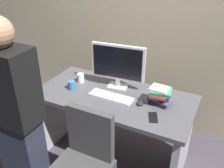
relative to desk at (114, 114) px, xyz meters
The scene contains 11 objects.
ground_plane 0.52m from the desk, ahead, with size 9.00×9.00×0.00m, color #3D3842.
wall_back 1.28m from the desk, 90.00° to the left, with size 6.40×0.10×3.00m, color tan.
desk is the anchor object (origin of this frame).
person_at_desk 0.98m from the desk, 118.31° to the right, with size 0.40×0.24×1.64m.
monitor 0.51m from the desk, 104.26° to the left, with size 0.54×0.16×0.46m.
keyboard 0.24m from the desk, 101.47° to the right, with size 0.43×0.13×0.02m, color white.
mouse 0.37m from the desk, ahead, with size 0.06×0.10×0.03m, color black.
cup_near_keyboard 0.52m from the desk, 169.76° to the right, with size 0.07×0.07×0.09m, color #3372B2.
cup_by_monitor 0.53m from the desk, 168.64° to the left, with size 0.07×0.07×0.09m, color white.
book_stack 0.53m from the desk, ahead, with size 0.23×0.19×0.17m.
cell_phone 0.54m from the desk, 21.53° to the right, with size 0.07×0.14×0.01m, color black.
Camera 1 is at (0.91, -1.86, 2.00)m, focal length 40.11 mm.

